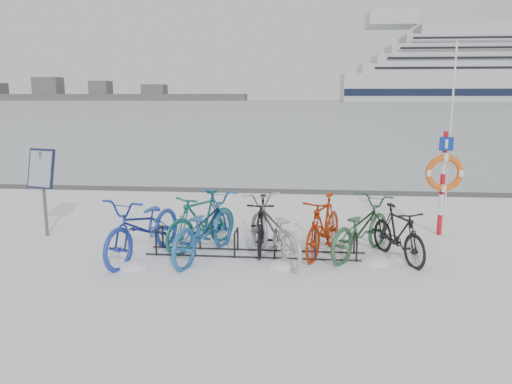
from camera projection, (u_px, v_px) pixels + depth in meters
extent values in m
plane|color=white|center=(256.00, 254.00, 9.15)|extent=(900.00, 900.00, 0.00)
cube|color=#AAB8C0|center=(302.00, 104.00, 160.61)|extent=(400.00, 298.00, 0.02)
cube|color=#3F3F42|center=(274.00, 191.00, 14.91)|extent=(400.00, 0.25, 0.10)
cylinder|color=black|center=(156.00, 244.00, 9.06)|extent=(0.04, 0.04, 0.44)
cylinder|color=black|center=(163.00, 237.00, 9.49)|extent=(0.04, 0.04, 0.44)
cylinder|color=black|center=(159.00, 229.00, 9.24)|extent=(0.04, 0.44, 0.04)
cylinder|color=black|center=(195.00, 245.00, 9.00)|extent=(0.04, 0.04, 0.44)
cylinder|color=black|center=(200.00, 238.00, 9.43)|extent=(0.04, 0.04, 0.44)
cylinder|color=black|center=(197.00, 230.00, 9.17)|extent=(0.04, 0.44, 0.04)
cylinder|color=black|center=(235.00, 246.00, 8.93)|extent=(0.04, 0.04, 0.44)
cylinder|color=black|center=(238.00, 239.00, 9.36)|extent=(0.04, 0.04, 0.44)
cylinder|color=black|center=(236.00, 231.00, 9.10)|extent=(0.04, 0.44, 0.04)
cylinder|color=black|center=(275.00, 247.00, 8.86)|extent=(0.04, 0.04, 0.44)
cylinder|color=black|center=(276.00, 240.00, 9.29)|extent=(0.04, 0.04, 0.44)
cylinder|color=black|center=(275.00, 232.00, 9.03)|extent=(0.04, 0.44, 0.04)
cylinder|color=black|center=(315.00, 248.00, 8.79)|extent=(0.04, 0.04, 0.44)
cylinder|color=black|center=(315.00, 241.00, 9.22)|extent=(0.04, 0.04, 0.44)
cylinder|color=black|center=(315.00, 233.00, 8.97)|extent=(0.04, 0.44, 0.04)
cylinder|color=black|center=(357.00, 249.00, 8.73)|extent=(0.04, 0.04, 0.44)
cylinder|color=black|center=(354.00, 242.00, 9.16)|extent=(0.04, 0.04, 0.44)
cylinder|color=black|center=(356.00, 234.00, 8.90)|extent=(0.04, 0.44, 0.04)
cylinder|color=black|center=(255.00, 257.00, 8.93)|extent=(4.00, 0.03, 0.03)
cylinder|color=black|center=(257.00, 250.00, 9.36)|extent=(4.00, 0.03, 0.03)
cylinder|color=#595B5E|center=(44.00, 194.00, 10.19)|extent=(0.07, 0.07, 1.76)
cube|color=black|center=(41.00, 168.00, 10.06)|extent=(0.65, 0.38, 0.80)
cube|color=#8C99AD|center=(40.00, 169.00, 10.02)|extent=(0.57, 0.30, 0.71)
cylinder|color=#B80E1A|center=(439.00, 225.00, 10.42)|extent=(0.10, 0.10, 0.43)
cylinder|color=silver|center=(441.00, 204.00, 10.33)|extent=(0.10, 0.10, 0.43)
cylinder|color=#B80E1A|center=(442.00, 184.00, 10.25)|extent=(0.10, 0.10, 0.43)
cylinder|color=silver|center=(444.00, 163.00, 10.17)|extent=(0.10, 0.10, 0.43)
cylinder|color=#B80E1A|center=(445.00, 142.00, 10.09)|extent=(0.10, 0.10, 0.43)
torus|color=#DD5814|center=(444.00, 173.00, 10.12)|extent=(0.76, 0.13, 0.76)
cube|color=navy|center=(446.00, 144.00, 10.01)|extent=(0.27, 0.03, 0.27)
cylinder|color=silver|center=(450.00, 141.00, 10.12)|extent=(0.04, 0.04, 3.92)
cube|color=silver|center=(504.00, 88.00, 218.24)|extent=(140.49, 26.09, 12.04)
cube|color=black|center=(493.00, 93.00, 231.42)|extent=(140.49, 0.30, 3.01)
cube|color=silver|center=(506.00, 69.00, 216.70)|extent=(125.44, 24.08, 4.01)
cube|color=silver|center=(508.00, 50.00, 215.17)|extent=(101.36, 21.07, 4.01)
cube|color=silver|center=(509.00, 30.00, 213.64)|extent=(77.27, 18.06, 4.01)
cube|color=silver|center=(391.00, 20.00, 217.35)|extent=(20.07, 20.07, 6.02)
cube|color=#4E4E4E|center=(84.00, 97.00, 274.04)|extent=(180.00, 12.00, 3.50)
cube|color=#4E4E4E|center=(31.00, 90.00, 276.12)|extent=(24.00, 10.00, 8.00)
cube|color=#4E4E4E|center=(137.00, 91.00, 270.63)|extent=(20.00, 10.00, 6.00)
imported|color=#1D379D|center=(144.00, 225.00, 8.93)|extent=(1.38, 2.40, 1.19)
imported|color=#145D56|center=(202.00, 219.00, 9.47)|extent=(1.46, 1.86, 1.13)
imported|color=#205B9F|center=(204.00, 225.00, 8.94)|extent=(1.38, 2.34, 1.16)
imported|color=black|center=(262.00, 222.00, 9.38)|extent=(0.51, 1.74, 1.04)
imported|color=#A0A2A7|center=(273.00, 228.00, 8.85)|extent=(1.65, 2.25, 1.12)
imported|color=#902103|center=(323.00, 224.00, 9.12)|extent=(1.14, 1.93, 1.12)
imported|color=#2C5738|center=(361.00, 226.00, 9.06)|extent=(1.74, 2.11, 1.08)
imported|color=black|center=(398.00, 232.00, 8.82)|extent=(1.07, 1.71, 1.00)
ellipsoid|color=white|center=(122.00, 253.00, 9.21)|extent=(0.44, 0.44, 0.15)
ellipsoid|color=white|center=(402.00, 258.00, 8.96)|extent=(0.49, 0.49, 0.17)
ellipsoid|color=white|center=(376.00, 262.00, 8.73)|extent=(0.55, 0.55, 0.19)
ellipsoid|color=white|center=(284.00, 266.00, 8.55)|extent=(0.55, 0.55, 0.19)
ellipsoid|color=white|center=(134.00, 267.00, 8.50)|extent=(0.55, 0.55, 0.19)
ellipsoid|color=white|center=(314.00, 243.00, 9.86)|extent=(0.51, 0.51, 0.18)
ellipsoid|color=white|center=(299.00, 248.00, 9.53)|extent=(0.40, 0.40, 0.14)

